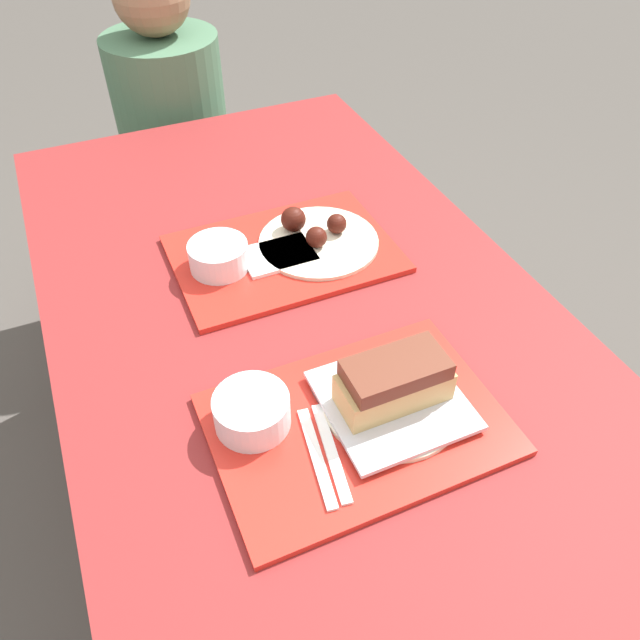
% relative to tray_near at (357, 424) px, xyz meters
% --- Properties ---
extents(ground_plane, '(12.00, 12.00, 0.00)m').
position_rel_tray_near_xyz_m(ground_plane, '(0.02, 0.16, -0.76)').
color(ground_plane, '#4C4742').
extents(picnic_table, '(0.87, 1.84, 0.75)m').
position_rel_tray_near_xyz_m(picnic_table, '(0.02, 0.16, -0.09)').
color(picnic_table, maroon).
rests_on(picnic_table, ground_plane).
extents(picnic_bench_far, '(0.83, 0.28, 0.44)m').
position_rel_tray_near_xyz_m(picnic_bench_far, '(0.02, 1.29, -0.39)').
color(picnic_bench_far, maroon).
rests_on(picnic_bench_far, ground_plane).
extents(tray_near, '(0.43, 0.30, 0.01)m').
position_rel_tray_near_xyz_m(tray_near, '(0.00, 0.00, 0.00)').
color(tray_near, red).
rests_on(tray_near, picnic_table).
extents(tray_far, '(0.43, 0.30, 0.01)m').
position_rel_tray_near_xyz_m(tray_far, '(0.05, 0.43, 0.00)').
color(tray_far, red).
rests_on(tray_far, picnic_table).
extents(bowl_coleslaw_near, '(0.11, 0.11, 0.05)m').
position_rel_tray_near_xyz_m(bowl_coleslaw_near, '(-0.14, 0.06, 0.04)').
color(bowl_coleslaw_near, silver).
rests_on(bowl_coleslaw_near, tray_near).
extents(brisket_sandwich_plate, '(0.21, 0.21, 0.09)m').
position_rel_tray_near_xyz_m(brisket_sandwich_plate, '(0.06, 0.01, 0.04)').
color(brisket_sandwich_plate, beige).
rests_on(brisket_sandwich_plate, tray_near).
extents(plastic_fork_near, '(0.04, 0.17, 0.00)m').
position_rel_tray_near_xyz_m(plastic_fork_near, '(-0.08, -0.03, 0.01)').
color(plastic_fork_near, white).
rests_on(plastic_fork_near, tray_near).
extents(plastic_knife_near, '(0.04, 0.17, 0.00)m').
position_rel_tray_near_xyz_m(plastic_knife_near, '(-0.06, -0.03, 0.01)').
color(plastic_knife_near, white).
rests_on(plastic_knife_near, tray_near).
extents(condiment_packet, '(0.04, 0.03, 0.01)m').
position_rel_tray_near_xyz_m(condiment_packet, '(-0.02, 0.07, 0.01)').
color(condiment_packet, '#3F3F47').
rests_on(condiment_packet, tray_near).
extents(bowl_coleslaw_far, '(0.11, 0.11, 0.05)m').
position_rel_tray_near_xyz_m(bowl_coleslaw_far, '(-0.08, 0.43, 0.04)').
color(bowl_coleslaw_far, silver).
rests_on(bowl_coleslaw_far, tray_far).
extents(wings_plate_far, '(0.24, 0.24, 0.06)m').
position_rel_tray_near_xyz_m(wings_plate_far, '(0.12, 0.44, 0.02)').
color(wings_plate_far, beige).
rests_on(wings_plate_far, tray_far).
extents(napkin_far, '(0.14, 0.10, 0.01)m').
position_rel_tray_near_xyz_m(napkin_far, '(0.03, 0.42, 0.01)').
color(napkin_far, white).
rests_on(napkin_far, tray_far).
extents(person_seated_across, '(0.32, 0.32, 0.66)m').
position_rel_tray_near_xyz_m(person_seated_across, '(0.02, 1.29, -0.04)').
color(person_seated_across, '#477051').
rests_on(person_seated_across, picnic_bench_far).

